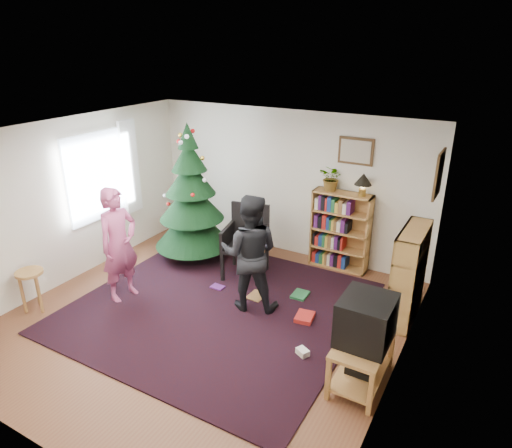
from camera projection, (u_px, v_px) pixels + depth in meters
The scene contains 23 objects.
floor at pixel (206, 318), 6.24m from camera, with size 5.00×5.00×0.00m, color brown.
ceiling at pixel (197, 136), 5.30m from camera, with size 5.00×5.00×0.00m, color white.
wall_back at pixel (288, 184), 7.78m from camera, with size 5.00×0.02×2.50m, color silver.
wall_front at pixel (23, 340), 3.75m from camera, with size 5.00×0.02×2.50m, color silver.
wall_left at pixel (67, 202), 6.91m from camera, with size 0.02×5.00×2.50m, color silver.
wall_right at pixel (402, 283), 4.63m from camera, with size 0.02×5.00×2.50m, color silver.
rug at pixel (218, 307), 6.48m from camera, with size 3.80×3.60×0.02m, color black.
window_pane at pixel (97, 177), 7.28m from camera, with size 0.04×1.20×1.40m, color silver.
curtain at pixel (130, 167), 7.83m from camera, with size 0.06×0.35×1.60m, color white.
picture_back at pixel (356, 151), 6.97m from camera, with size 0.55×0.03×0.42m.
picture_right at pixel (439, 174), 5.79m from camera, with size 0.03×0.50×0.60m.
christmas_tree at pixel (191, 204), 7.62m from camera, with size 1.29×1.29×2.34m.
bookshelf_back at pixel (340, 230), 7.40m from camera, with size 0.95×0.30×1.30m.
bookshelf_right at pixel (409, 274), 6.03m from camera, with size 0.30×0.95×1.30m.
tv_stand at pixel (362, 358), 4.97m from camera, with size 0.51×0.92×0.55m.
crt_tv at pixel (366, 320), 4.79m from camera, with size 0.55×0.59×0.52m.
armchair at pixel (249, 238), 7.23m from camera, with size 0.75×0.75×1.14m.
stool at pixel (31, 280), 6.26m from camera, with size 0.37×0.37×0.61m.
person_standing at pixel (119, 245), 6.45m from camera, with size 0.61×0.40×1.69m, color #B14674.
person_by_chair at pixel (250, 253), 6.20m from camera, with size 0.81×0.63×1.68m, color black.
potted_plant at pixel (332, 178), 7.17m from camera, with size 0.38×0.33×0.42m, color gray.
table_lamp at pixel (363, 181), 6.93m from camera, with size 0.27×0.27×0.36m.
floor_clutter at pixel (294, 313), 6.28m from camera, with size 2.32×1.42×0.08m.
Camera 1 is at (3.20, -4.27, 3.55)m, focal length 32.00 mm.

